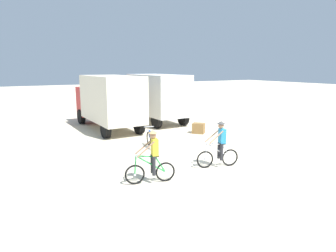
{
  "coord_description": "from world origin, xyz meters",
  "views": [
    {
      "loc": [
        -7.52,
        -9.04,
        3.86
      ],
      "look_at": [
        -0.57,
        3.26,
        1.1
      ],
      "focal_mm": 32.36,
      "sensor_mm": 36.0,
      "label": 1
    }
  ],
  "objects_px": {
    "bicycle_spare": "(151,140)",
    "supply_crate": "(199,128)",
    "cyclist_cowboy_hat": "(219,146)",
    "cyclist_orange_shirt": "(152,159)",
    "box_truck_cream_rv": "(108,99)",
    "box_truck_white_box": "(154,95)"
  },
  "relations": [
    {
      "from": "cyclist_orange_shirt",
      "to": "bicycle_spare",
      "type": "relative_size",
      "value": 1.06
    },
    {
      "from": "cyclist_orange_shirt",
      "to": "cyclist_cowboy_hat",
      "type": "distance_m",
      "value": 3.04
    },
    {
      "from": "box_truck_white_box",
      "to": "cyclist_cowboy_hat",
      "type": "relative_size",
      "value": 3.73
    },
    {
      "from": "cyclist_cowboy_hat",
      "to": "bicycle_spare",
      "type": "relative_size",
      "value": 1.06
    },
    {
      "from": "cyclist_cowboy_hat",
      "to": "supply_crate",
      "type": "relative_size",
      "value": 2.64
    },
    {
      "from": "bicycle_spare",
      "to": "cyclist_cowboy_hat",
      "type": "bearing_deg",
      "value": -75.35
    },
    {
      "from": "cyclist_orange_shirt",
      "to": "box_truck_white_box",
      "type": "bearing_deg",
      "value": 62.78
    },
    {
      "from": "box_truck_cream_rv",
      "to": "cyclist_cowboy_hat",
      "type": "distance_m",
      "value": 9.41
    },
    {
      "from": "cyclist_orange_shirt",
      "to": "bicycle_spare",
      "type": "xyz_separation_m",
      "value": [
        2.01,
        4.09,
        -0.45
      ]
    },
    {
      "from": "box_truck_cream_rv",
      "to": "supply_crate",
      "type": "xyz_separation_m",
      "value": [
        4.19,
        -3.83,
        -1.57
      ]
    },
    {
      "from": "box_truck_cream_rv",
      "to": "cyclist_orange_shirt",
      "type": "bearing_deg",
      "value": -100.14
    },
    {
      "from": "box_truck_cream_rv",
      "to": "box_truck_white_box",
      "type": "height_order",
      "value": "same"
    },
    {
      "from": "cyclist_orange_shirt",
      "to": "cyclist_cowboy_hat",
      "type": "relative_size",
      "value": 1.0
    },
    {
      "from": "cyclist_cowboy_hat",
      "to": "supply_crate",
      "type": "xyz_separation_m",
      "value": [
        2.85,
        5.44,
        -0.55
      ]
    },
    {
      "from": "box_truck_white_box",
      "to": "bicycle_spare",
      "type": "relative_size",
      "value": 3.97
    },
    {
      "from": "cyclist_orange_shirt",
      "to": "supply_crate",
      "type": "xyz_separation_m",
      "value": [
        5.88,
        5.63,
        -0.55
      ]
    },
    {
      "from": "bicycle_spare",
      "to": "supply_crate",
      "type": "bearing_deg",
      "value": 21.73
    },
    {
      "from": "box_truck_cream_rv",
      "to": "supply_crate",
      "type": "bearing_deg",
      "value": -42.38
    },
    {
      "from": "bicycle_spare",
      "to": "cyclist_orange_shirt",
      "type": "bearing_deg",
      "value": -116.21
    },
    {
      "from": "cyclist_cowboy_hat",
      "to": "supply_crate",
      "type": "height_order",
      "value": "cyclist_cowboy_hat"
    },
    {
      "from": "bicycle_spare",
      "to": "supply_crate",
      "type": "xyz_separation_m",
      "value": [
        3.87,
        1.54,
        -0.1
      ]
    },
    {
      "from": "supply_crate",
      "to": "box_truck_cream_rv",
      "type": "bearing_deg",
      "value": 137.62
    }
  ]
}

